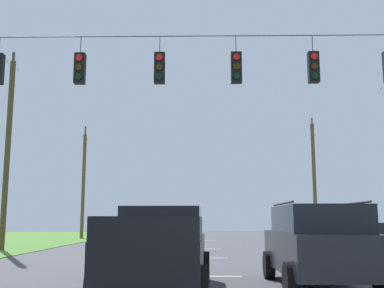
{
  "coord_description": "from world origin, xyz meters",
  "views": [
    {
      "loc": [
        0.04,
        -6.02,
        1.65
      ],
      "look_at": [
        -0.18,
        6.78,
        3.72
      ],
      "focal_mm": 43.6,
      "sensor_mm": 36.0,
      "label": 1
    }
  ],
  "objects_px": {
    "pickup_truck": "(160,249)",
    "utility_pole_far_left": "(83,184)",
    "distant_car_oncoming": "(357,242)",
    "suv_black": "(317,243)",
    "overhead_signal_span": "(197,125)",
    "utility_pole_far_right": "(314,177)",
    "utility_pole_mid_left": "(8,150)"
  },
  "relations": [
    {
      "from": "overhead_signal_span",
      "to": "distant_car_oncoming",
      "type": "relative_size",
      "value": 4.17
    },
    {
      "from": "utility_pole_mid_left",
      "to": "utility_pole_far_left",
      "type": "xyz_separation_m",
      "value": [
        0.43,
        15.27,
        -0.69
      ]
    },
    {
      "from": "pickup_truck",
      "to": "suv_black",
      "type": "distance_m",
      "value": 3.92
    },
    {
      "from": "distant_car_oncoming",
      "to": "overhead_signal_span",
      "type": "bearing_deg",
      "value": -142.82
    },
    {
      "from": "utility_pole_mid_left",
      "to": "utility_pole_far_left",
      "type": "relative_size",
      "value": 1.13
    },
    {
      "from": "overhead_signal_span",
      "to": "utility_pole_far_left",
      "type": "distance_m",
      "value": 28.77
    },
    {
      "from": "utility_pole_far_right",
      "to": "distant_car_oncoming",
      "type": "bearing_deg",
      "value": -100.15
    },
    {
      "from": "suv_black",
      "to": "utility_pole_far_left",
      "type": "height_order",
      "value": "utility_pole_far_left"
    },
    {
      "from": "overhead_signal_span",
      "to": "suv_black",
      "type": "bearing_deg",
      "value": -29.25
    },
    {
      "from": "distant_car_oncoming",
      "to": "utility_pole_mid_left",
      "type": "distance_m",
      "value": 18.54
    },
    {
      "from": "overhead_signal_span",
      "to": "utility_pole_far_right",
      "type": "xyz_separation_m",
      "value": [
        10.03,
        27.15,
        0.84
      ]
    },
    {
      "from": "pickup_truck",
      "to": "distant_car_oncoming",
      "type": "distance_m",
      "value": 9.81
    },
    {
      "from": "distant_car_oncoming",
      "to": "utility_pole_far_left",
      "type": "relative_size",
      "value": 0.45
    },
    {
      "from": "pickup_truck",
      "to": "utility_pole_far_right",
      "type": "height_order",
      "value": "utility_pole_far_right"
    },
    {
      "from": "utility_pole_far_right",
      "to": "overhead_signal_span",
      "type": "bearing_deg",
      "value": -110.28
    },
    {
      "from": "distant_car_oncoming",
      "to": "utility_pole_mid_left",
      "type": "height_order",
      "value": "utility_pole_mid_left"
    },
    {
      "from": "pickup_truck",
      "to": "utility_pole_far_left",
      "type": "relative_size",
      "value": 0.56
    },
    {
      "from": "distant_car_oncoming",
      "to": "suv_black",
      "type": "bearing_deg",
      "value": -115.89
    },
    {
      "from": "pickup_truck",
      "to": "utility_pole_far_left",
      "type": "bearing_deg",
      "value": 107.39
    },
    {
      "from": "suv_black",
      "to": "utility_pole_far_right",
      "type": "bearing_deg",
      "value": 76.23
    },
    {
      "from": "suv_black",
      "to": "distant_car_oncoming",
      "type": "relative_size",
      "value": 1.08
    },
    {
      "from": "suv_black",
      "to": "utility_pole_mid_left",
      "type": "xyz_separation_m",
      "value": [
        -13.48,
        13.34,
        4.33
      ]
    },
    {
      "from": "suv_black",
      "to": "utility_pole_far_left",
      "type": "xyz_separation_m",
      "value": [
        -13.05,
        28.61,
        3.64
      ]
    },
    {
      "from": "utility_pole_mid_left",
      "to": "distant_car_oncoming",
      "type": "bearing_deg",
      "value": -23.39
    },
    {
      "from": "utility_pole_mid_left",
      "to": "suv_black",
      "type": "bearing_deg",
      "value": -44.7
    },
    {
      "from": "overhead_signal_span",
      "to": "utility_pole_mid_left",
      "type": "bearing_deg",
      "value": 131.98
    },
    {
      "from": "distant_car_oncoming",
      "to": "utility_pole_far_left",
      "type": "height_order",
      "value": "utility_pole_far_left"
    },
    {
      "from": "utility_pole_far_right",
      "to": "utility_pole_far_left",
      "type": "xyz_separation_m",
      "value": [
        -20.11,
        -0.21,
        -0.53
      ]
    },
    {
      "from": "pickup_truck",
      "to": "utility_pole_far_left",
      "type": "xyz_separation_m",
      "value": [
        -9.21,
        29.42,
        3.74
      ]
    },
    {
      "from": "suv_black",
      "to": "pickup_truck",
      "type": "bearing_deg",
      "value": -168.06
    },
    {
      "from": "distant_car_oncoming",
      "to": "utility_pole_far_right",
      "type": "distance_m",
      "value": 23.4
    },
    {
      "from": "utility_pole_far_left",
      "to": "overhead_signal_span",
      "type": "bearing_deg",
      "value": -69.49
    }
  ]
}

